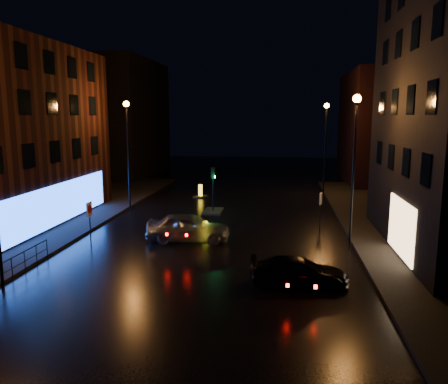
{
  "coord_description": "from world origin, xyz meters",
  "views": [
    {
      "loc": [
        3.87,
        -18.29,
        7.24
      ],
      "look_at": [
        0.56,
        6.97,
        2.8
      ],
      "focal_mm": 35.0,
      "sensor_mm": 36.0,
      "label": 1
    }
  ],
  "objects_px": {
    "dark_sedan": "(299,272)",
    "road_sign_right": "(321,202)",
    "silver_hatchback": "(188,227)",
    "bollard_far": "(200,194)",
    "bollard_near": "(205,235)",
    "traffic_signal": "(213,205)",
    "road_sign_left": "(89,213)"
  },
  "relations": [
    {
      "from": "bollard_far",
      "to": "road_sign_left",
      "type": "height_order",
      "value": "road_sign_left"
    },
    {
      "from": "bollard_far",
      "to": "road_sign_left",
      "type": "xyz_separation_m",
      "value": [
        -3.53,
        -15.35,
        1.58
      ]
    },
    {
      "from": "silver_hatchback",
      "to": "bollard_far",
      "type": "distance_m",
      "value": 14.09
    },
    {
      "from": "bollard_far",
      "to": "road_sign_right",
      "type": "height_order",
      "value": "road_sign_right"
    },
    {
      "from": "silver_hatchback",
      "to": "dark_sedan",
      "type": "bearing_deg",
      "value": -138.92
    },
    {
      "from": "dark_sedan",
      "to": "bollard_far",
      "type": "bearing_deg",
      "value": 16.81
    },
    {
      "from": "bollard_near",
      "to": "bollard_far",
      "type": "xyz_separation_m",
      "value": [
        -2.76,
        13.46,
        0.02
      ]
    },
    {
      "from": "road_sign_left",
      "to": "road_sign_right",
      "type": "relative_size",
      "value": 1.04
    },
    {
      "from": "bollard_far",
      "to": "road_sign_right",
      "type": "xyz_separation_m",
      "value": [
        9.78,
        -9.9,
        1.51
      ]
    },
    {
      "from": "traffic_signal",
      "to": "bollard_near",
      "type": "xyz_separation_m",
      "value": [
        0.68,
        -7.49,
        -0.27
      ]
    },
    {
      "from": "road_sign_left",
      "to": "road_sign_right",
      "type": "xyz_separation_m",
      "value": [
        13.31,
        5.46,
        -0.07
      ]
    },
    {
      "from": "silver_hatchback",
      "to": "road_sign_right",
      "type": "height_order",
      "value": "road_sign_right"
    },
    {
      "from": "traffic_signal",
      "to": "road_sign_left",
      "type": "bearing_deg",
      "value": -120.87
    },
    {
      "from": "bollard_near",
      "to": "bollard_far",
      "type": "relative_size",
      "value": 0.94
    },
    {
      "from": "silver_hatchback",
      "to": "road_sign_left",
      "type": "relative_size",
      "value": 1.98
    },
    {
      "from": "bollard_far",
      "to": "traffic_signal",
      "type": "bearing_deg",
      "value": -50.31
    },
    {
      "from": "dark_sedan",
      "to": "road_sign_right",
      "type": "xyz_separation_m",
      "value": [
        1.74,
        10.16,
        1.15
      ]
    },
    {
      "from": "traffic_signal",
      "to": "road_sign_left",
      "type": "xyz_separation_m",
      "value": [
        -5.61,
        -9.39,
        1.33
      ]
    },
    {
      "from": "silver_hatchback",
      "to": "road_sign_left",
      "type": "height_order",
      "value": "road_sign_left"
    },
    {
      "from": "bollard_near",
      "to": "bollard_far",
      "type": "distance_m",
      "value": 13.74
    },
    {
      "from": "dark_sedan",
      "to": "bollard_far",
      "type": "height_order",
      "value": "dark_sedan"
    },
    {
      "from": "dark_sedan",
      "to": "bollard_near",
      "type": "bearing_deg",
      "value": 33.61
    },
    {
      "from": "road_sign_left",
      "to": "silver_hatchback",
      "type": "bearing_deg",
      "value": 17.42
    },
    {
      "from": "silver_hatchback",
      "to": "bollard_near",
      "type": "relative_size",
      "value": 3.34
    },
    {
      "from": "traffic_signal",
      "to": "silver_hatchback",
      "type": "relative_size",
      "value": 0.71
    },
    {
      "from": "traffic_signal",
      "to": "road_sign_right",
      "type": "relative_size",
      "value": 1.46
    },
    {
      "from": "traffic_signal",
      "to": "road_sign_left",
      "type": "relative_size",
      "value": 1.41
    },
    {
      "from": "dark_sedan",
      "to": "road_sign_right",
      "type": "bearing_deg",
      "value": -14.76
    },
    {
      "from": "dark_sedan",
      "to": "bollard_near",
      "type": "height_order",
      "value": "dark_sedan"
    },
    {
      "from": "traffic_signal",
      "to": "road_sign_left",
      "type": "distance_m",
      "value": 11.02
    },
    {
      "from": "bollard_near",
      "to": "bollard_far",
      "type": "bearing_deg",
      "value": 79.73
    },
    {
      "from": "road_sign_right",
      "to": "bollard_near",
      "type": "bearing_deg",
      "value": 44.29
    }
  ]
}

